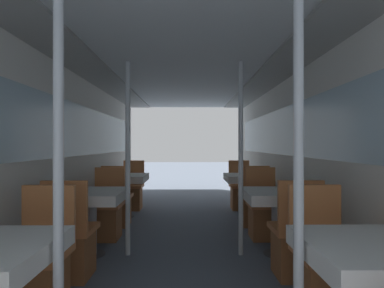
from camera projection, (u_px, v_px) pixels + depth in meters
wall_left at (64, 153)px, 3.62m from camera, size 0.05×8.15×2.17m
wall_right at (305, 153)px, 3.65m from camera, size 0.05×8.15×2.17m
ceiling_panel at (185, 65)px, 3.63m from camera, size 2.93×8.15×0.07m
chair_left_far_0 at (38, 275)px, 2.16m from camera, size 0.40×0.40×0.92m
support_pole_left_0 at (58, 174)px, 1.58m from camera, size 0.05×0.05×2.17m
dining_table_left_1 at (92, 199)px, 3.35m from camera, size 0.70×0.70×0.72m
chair_left_near_1 at (71, 247)px, 2.76m from camera, size 0.40×0.40×0.92m
chair_left_far_1 at (107, 216)px, 3.94m from camera, size 0.40×0.40×0.92m
support_pole_left_1 at (128, 158)px, 3.35m from camera, size 0.05×0.05×2.17m
dining_table_left_2 at (126, 180)px, 5.13m from camera, size 0.70×0.70×0.72m
chair_left_near_2 at (118, 207)px, 4.54m from camera, size 0.40×0.40×0.92m
chair_left_far_2 at (132, 194)px, 5.72m from camera, size 0.40×0.40×0.92m
dining_table_right_0 at (373, 260)px, 1.59m from camera, size 0.70×0.70×0.72m
chair_right_far_0 at (324, 274)px, 2.18m from camera, size 0.40×0.40×0.92m
support_pole_right_0 at (299, 174)px, 1.59m from camera, size 0.05×0.05×2.17m
dining_table_right_1 at (276, 199)px, 3.37m from camera, size 0.70×0.70×0.72m
chair_right_near_1 at (295, 246)px, 2.78m from camera, size 0.40×0.40×0.92m
chair_right_far_1 at (263, 216)px, 3.96m from camera, size 0.40×0.40×0.92m
support_pole_right_1 at (241, 158)px, 3.37m from camera, size 0.05×0.05×2.17m
dining_table_right_2 at (246, 180)px, 5.15m from camera, size 0.70×0.70×0.72m
chair_right_near_2 at (253, 206)px, 4.56m from camera, size 0.40×0.40×0.92m
chair_right_far_2 at (240, 194)px, 5.74m from camera, size 0.40×0.40×0.92m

